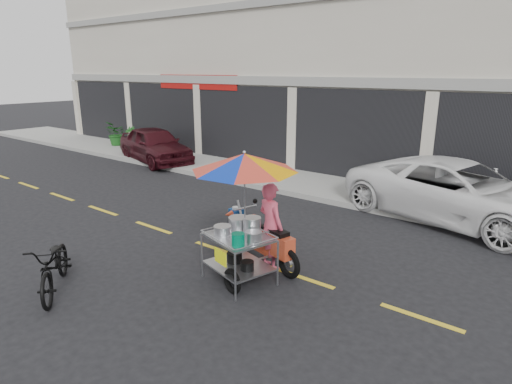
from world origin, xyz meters
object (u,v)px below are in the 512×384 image
Objects in this scene: maroon_sedan at (155,145)px; white_pickup at (458,192)px; near_bicycle at (55,265)px; food_vendor_rig at (253,198)px.

white_pickup is (10.90, 0.00, 0.04)m from maroon_sedan.
food_vendor_rig is (2.17, 2.38, 0.97)m from near_bicycle.
maroon_sedan is at bearing 102.88° from white_pickup.
white_pickup reaches higher than near_bicycle.
white_pickup is 8.63m from near_bicycle.
food_vendor_rig is (8.84, -5.14, 0.73)m from maroon_sedan.
food_vendor_rig is at bearing 171.04° from white_pickup.
near_bicycle is (-4.23, -7.52, -0.27)m from white_pickup.
maroon_sedan is 10.25m from food_vendor_rig.
food_vendor_rig is at bearing -104.97° from maroon_sedan.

